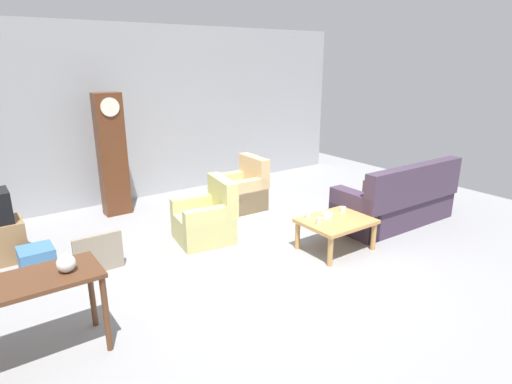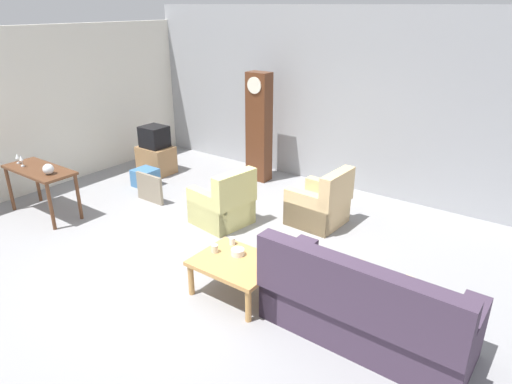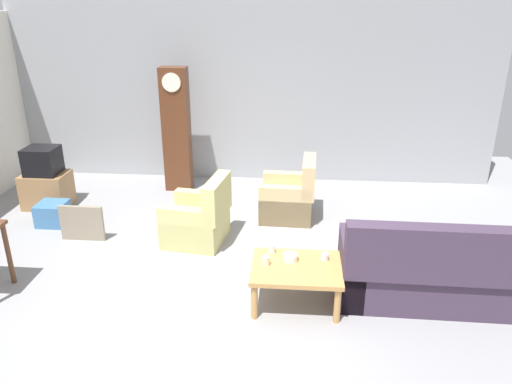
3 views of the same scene
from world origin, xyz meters
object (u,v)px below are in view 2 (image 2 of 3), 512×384
object	(u,v)px
cup_blue_rimmed	(266,260)
bowl_white_stacked	(238,252)
tv_stand_cabinet	(156,160)
storage_box_blue	(145,178)
framed_picture_leaning	(150,188)
glass_dome_cloche	(48,169)
console_table_dark	(40,176)
cup_white_porcelain	(232,241)
armchair_olive_far	(320,206)
wine_glass_mid	(21,159)
couch_floral	(363,310)
tv_crt	(154,137)
coffee_table_wood	(236,265)
armchair_olive_near	(224,206)
grandfather_clock	(259,128)
wine_glass_tall	(17,157)
cup_cream_tall	(215,249)

from	to	relation	value
cup_blue_rimmed	bowl_white_stacked	xyz separation A→B (m)	(-0.37, -0.05, 0.00)
tv_stand_cabinet	cup_blue_rimmed	distance (m)	4.76
storage_box_blue	bowl_white_stacked	xyz separation A→B (m)	(3.49, -1.59, 0.32)
framed_picture_leaning	glass_dome_cloche	xyz separation A→B (m)	(-0.61, -1.40, 0.63)
storage_box_blue	glass_dome_cloche	bearing A→B (deg)	-89.16
console_table_dark	cup_white_porcelain	xyz separation A→B (m)	(3.62, 0.39, -0.18)
armchair_olive_far	wine_glass_mid	bearing A→B (deg)	-149.16
framed_picture_leaning	wine_glass_mid	distance (m)	2.05
console_table_dark	storage_box_blue	world-z (taller)	console_table_dark
armchair_olive_far	framed_picture_leaning	xyz separation A→B (m)	(-2.81, -0.98, -0.06)
couch_floral	console_table_dark	xyz separation A→B (m)	(-5.43, -0.25, 0.32)
tv_crt	coffee_table_wood	bearing A→B (deg)	-30.66
armchair_olive_near	coffee_table_wood	bearing A→B (deg)	-45.51
couch_floral	bowl_white_stacked	xyz separation A→B (m)	(-1.60, -0.02, 0.13)
grandfather_clock	bowl_white_stacked	world-z (taller)	grandfather_clock
tv_stand_cabinet	framed_picture_leaning	size ratio (longest dim) A/B	1.13
framed_picture_leaning	bowl_white_stacked	distance (m)	3.07
wine_glass_tall	cup_blue_rimmed	bearing A→B (deg)	4.11
framed_picture_leaning	cup_white_porcelain	world-z (taller)	cup_white_porcelain
tv_stand_cabinet	wine_glass_mid	world-z (taller)	wine_glass_mid
grandfather_clock	tv_stand_cabinet	size ratio (longest dim) A/B	3.04
console_table_dark	cup_white_porcelain	bearing A→B (deg)	6.14
tv_stand_cabinet	tv_crt	xyz separation A→B (m)	(0.00, 0.00, 0.48)
framed_picture_leaning	bowl_white_stacked	size ratio (longest dim) A/B	3.80
tv_stand_cabinet	wine_glass_mid	size ratio (longest dim) A/B	3.53
cup_blue_rimmed	wine_glass_mid	world-z (taller)	wine_glass_mid
wine_glass_mid	storage_box_blue	bearing A→B (deg)	71.54
wine_glass_mid	armchair_olive_far	bearing A→B (deg)	30.84
grandfather_clock	armchair_olive_near	bearing A→B (deg)	-69.74
armchair_olive_far	wine_glass_mid	world-z (taller)	wine_glass_mid
glass_dome_cloche	wine_glass_tall	xyz separation A→B (m)	(-0.87, -0.02, 0.03)
cup_blue_rimmed	cup_cream_tall	distance (m)	0.65
armchair_olive_far	glass_dome_cloche	distance (m)	4.21
wine_glass_mid	cup_white_porcelain	bearing A→B (deg)	7.09
couch_floral	cup_cream_tall	world-z (taller)	couch_floral
grandfather_clock	wine_glass_tall	bearing A→B (deg)	-124.52
glass_dome_cloche	bowl_white_stacked	size ratio (longest dim) A/B	1.04
grandfather_clock	coffee_table_wood	bearing A→B (deg)	-58.13
cup_blue_rimmed	cup_cream_tall	size ratio (longest dim) A/B	0.89
armchair_olive_far	couch_floral	bearing A→B (deg)	-51.94
storage_box_blue	cup_white_porcelain	xyz separation A→B (m)	(3.28, -1.42, 0.33)
console_table_dark	storage_box_blue	bearing A→B (deg)	79.34
tv_stand_cabinet	glass_dome_cloche	world-z (taller)	glass_dome_cloche
console_table_dark	grandfather_clock	xyz separation A→B (m)	(1.87, 3.38, 0.36)
armchair_olive_near	armchair_olive_far	size ratio (longest dim) A/B	1.00
cup_white_porcelain	bowl_white_stacked	size ratio (longest dim) A/B	0.59
couch_floral	framed_picture_leaning	xyz separation A→B (m)	(-4.44, 1.11, -0.11)
cup_white_porcelain	framed_picture_leaning	bearing A→B (deg)	159.78
coffee_table_wood	couch_floral	bearing A→B (deg)	5.11
armchair_olive_near	bowl_white_stacked	size ratio (longest dim) A/B	5.82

